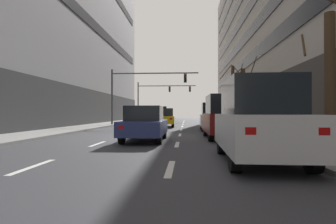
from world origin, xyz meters
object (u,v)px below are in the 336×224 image
object	(u,v)px
street_tree_0	(233,95)
taxi_driving_2	(141,117)
car_parked_0	(258,121)
car_parked_2	(213,117)
car_parked_1	(224,117)
street_tree_2	(331,77)
car_driving_0	(145,124)
taxi_driving_1	(164,118)
street_tree_3	(243,97)
traffic_signal_1	(159,93)
traffic_signal_0	(140,86)

from	to	relation	value
street_tree_0	taxi_driving_2	bearing A→B (deg)	143.97
taxi_driving_2	street_tree_0	distance (m)	12.07
car_parked_0	street_tree_0	distance (m)	18.47
car_parked_2	street_tree_0	size ratio (longest dim) A/B	0.73
car_parked_1	street_tree_2	bearing A→B (deg)	-68.34
car_driving_0	car_parked_1	bearing A→B (deg)	21.52
car_parked_0	car_parked_1	size ratio (longest dim) A/B	1.00
taxi_driving_1	car_parked_0	xyz separation A→B (m)	(3.97, -18.28, 0.25)
car_driving_0	car_parked_2	xyz separation A→B (m)	(3.82, 7.80, 0.21)
car_driving_0	street_tree_3	world-z (taller)	street_tree_3
street_tree_0	traffic_signal_1	bearing A→B (deg)	116.10
traffic_signal_0	street_tree_2	world-z (taller)	traffic_signal_0
street_tree_0	car_parked_1	bearing A→B (deg)	-101.32
taxi_driving_1	street_tree_2	xyz separation A→B (m)	(6.28, -17.39, 1.53)
traffic_signal_0	street_tree_0	xyz separation A→B (m)	(8.84, -1.92, -1.06)
traffic_signal_1	street_tree_0	world-z (taller)	traffic_signal_1
street_tree_3	car_parked_1	bearing A→B (deg)	-108.54
traffic_signal_0	taxi_driving_2	bearing A→B (deg)	98.61
street_tree_3	traffic_signal_0	bearing A→B (deg)	143.37
taxi_driving_1	street_tree_2	size ratio (longest dim) A/B	0.87
car_driving_0	traffic_signal_0	xyz separation A→B (m)	(-2.71, 14.94, 3.23)
taxi_driving_2	traffic_signal_0	distance (m)	6.06
car_parked_0	street_tree_2	bearing A→B (deg)	21.16
traffic_signal_0	car_parked_2	bearing A→B (deg)	-47.54
street_tree_0	street_tree_2	distance (m)	17.35
traffic_signal_0	traffic_signal_1	world-z (taller)	traffic_signal_1
car_parked_0	street_tree_0	bearing A→B (deg)	82.79
car_parked_0	street_tree_2	size ratio (longest dim) A/B	0.86
taxi_driving_2	car_parked_2	world-z (taller)	car_parked_2
car_parked_1	street_tree_0	bearing A→B (deg)	78.68
traffic_signal_0	car_driving_0	bearing A→B (deg)	-79.71
car_parked_1	street_tree_2	xyz separation A→B (m)	(2.31, -5.82, 1.28)
car_parked_2	car_driving_0	bearing A→B (deg)	-116.08
taxi_driving_1	taxi_driving_2	xyz separation A→B (m)	(-3.33, 6.93, -0.06)
car_parked_0	car_parked_1	world-z (taller)	car_parked_0
car_parked_2	traffic_signal_1	size ratio (longest dim) A/B	0.47
taxi_driving_1	traffic_signal_1	bearing A→B (deg)	97.21
car_parked_2	street_tree_3	size ratio (longest dim) A/B	0.80
car_parked_1	street_tree_3	size ratio (longest dim) A/B	0.87
car_parked_1	car_parked_2	world-z (taller)	car_parked_1
car_parked_1	car_parked_0	bearing A→B (deg)	-90.00
taxi_driving_1	traffic_signal_1	size ratio (longest dim) A/B	0.51
car_driving_0	taxi_driving_1	size ratio (longest dim) A/B	0.93
taxi_driving_2	traffic_signal_0	world-z (taller)	traffic_signal_0
taxi_driving_1	street_tree_0	bearing A→B (deg)	-0.48
car_parked_2	traffic_signal_0	distance (m)	10.14
street_tree_3	traffic_signal_1	bearing A→B (deg)	111.10
car_parked_0	street_tree_3	world-z (taller)	street_tree_3
traffic_signal_0	traffic_signal_1	distance (m)	15.33
car_parked_0	traffic_signal_1	bearing A→B (deg)	99.83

